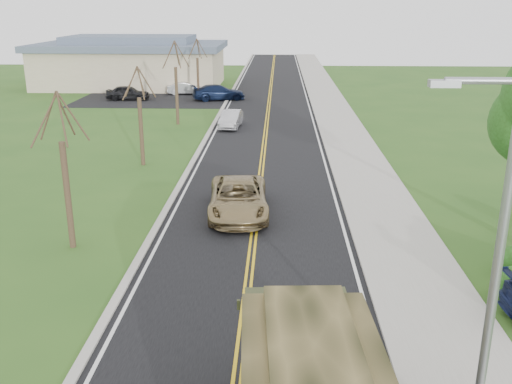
{
  "coord_description": "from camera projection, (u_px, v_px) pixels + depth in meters",
  "views": [
    {
      "loc": [
        0.97,
        -10.14,
        8.99
      ],
      "look_at": [
        0.08,
        11.67,
        1.8
      ],
      "focal_mm": 40.0,
      "sensor_mm": 36.0,
      "label": 1
    }
  ],
  "objects": [
    {
      "name": "curb_right",
      "position": [
        315.0,
        111.0,
        50.26
      ],
      "size": [
        0.3,
        120.0,
        0.12
      ],
      "primitive_type": "cube",
      "color": "#9E998E",
      "rests_on": "ground"
    },
    {
      "name": "lot_car_silver",
      "position": [
        186.0,
        88.0,
        59.75
      ],
      "size": [
        4.04,
        1.9,
        1.28
      ],
      "primitive_type": "imported",
      "rotation": [
        0.0,
        0.0,
        1.72
      ],
      "color": "#B9B9BE",
      "rests_on": "ground"
    },
    {
      "name": "sedan_silver",
      "position": [
        231.0,
        119.0,
        43.62
      ],
      "size": [
        1.69,
        4.06,
        1.3
      ],
      "primitive_type": "imported",
      "rotation": [
        0.0,
        0.0,
        -0.08
      ],
      "color": "#B4B3B8",
      "rests_on": "ground"
    },
    {
      "name": "bare_tree_d",
      "position": [
        198.0,
        74.0,
        55.6
      ],
      "size": [
        1.88,
        2.2,
        5.91
      ],
      "color": "#38281C",
      "rests_on": "ground"
    },
    {
      "name": "suv_champagne",
      "position": [
        238.0,
        198.0,
        25.47
      ],
      "size": [
        2.94,
        5.73,
        1.55
      ],
      "primitive_type": "imported",
      "rotation": [
        0.0,
        0.0,
        0.07
      ],
      "color": "#907A51",
      "rests_on": "ground"
    },
    {
      "name": "commercial_building",
      "position": [
        132.0,
        62.0,
        65.37
      ],
      "size": [
        25.5,
        21.5,
        5.65
      ],
      "color": "tan",
      "rests_on": "ground"
    },
    {
      "name": "bare_tree_a",
      "position": [
        66.0,
        183.0,
        21.41
      ],
      "size": [
        1.93,
        2.26,
        6.08
      ],
      "color": "#38281C",
      "rests_on": "ground"
    },
    {
      "name": "road",
      "position": [
        268.0,
        111.0,
        50.43
      ],
      "size": [
        8.0,
        120.0,
        0.01
      ],
      "primitive_type": "cube",
      "color": "black",
      "rests_on": "ground"
    },
    {
      "name": "curb_left",
      "position": [
        221.0,
        110.0,
        50.58
      ],
      "size": [
        0.3,
        120.0,
        0.1
      ],
      "primitive_type": "cube",
      "color": "#9E998E",
      "rests_on": "ground"
    },
    {
      "name": "bare_tree_c",
      "position": [
        176.0,
        89.0,
        44.14
      ],
      "size": [
        2.04,
        2.39,
        6.42
      ],
      "color": "#38281C",
      "rests_on": "ground"
    },
    {
      "name": "sidewalk_right",
      "position": [
        335.0,
        111.0,
        50.19
      ],
      "size": [
        3.2,
        120.0,
        0.1
      ],
      "primitive_type": "cube",
      "color": "#9E998E",
      "rests_on": "ground"
    },
    {
      "name": "lot_car_dark",
      "position": [
        128.0,
        93.0,
        56.17
      ],
      "size": [
        4.25,
        1.82,
        1.43
      ],
      "primitive_type": "imported",
      "rotation": [
        0.0,
        0.0,
        1.6
      ],
      "color": "black",
      "rests_on": "ground"
    },
    {
      "name": "street_light",
      "position": [
        492.0,
        267.0,
        10.43
      ],
      "size": [
        1.65,
        0.22,
        8.0
      ],
      "color": "gray",
      "rests_on": "ground"
    },
    {
      "name": "bare_tree_b",
      "position": [
        141.0,
        123.0,
        32.85
      ],
      "size": [
        1.83,
        2.14,
        5.73
      ],
      "color": "#38281C",
      "rests_on": "ground"
    },
    {
      "name": "lot_car_navy",
      "position": [
        219.0,
        92.0,
        56.18
      ],
      "size": [
        5.56,
        3.47,
        1.5
      ],
      "primitive_type": "imported",
      "rotation": [
        0.0,
        0.0,
        1.86
      ],
      "color": "black",
      "rests_on": "ground"
    }
  ]
}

